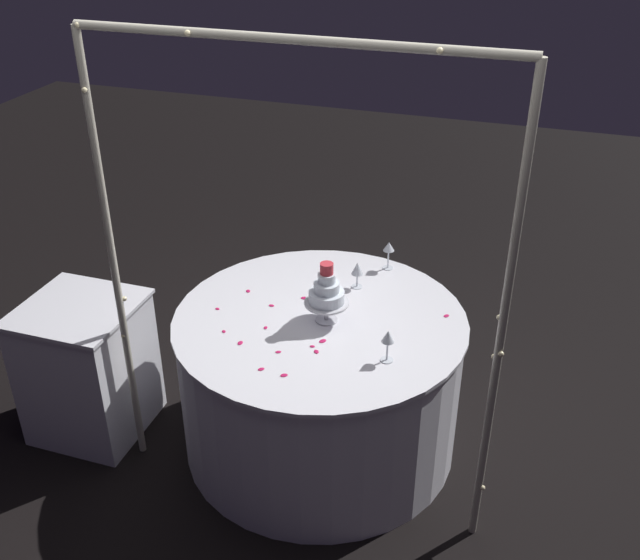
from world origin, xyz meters
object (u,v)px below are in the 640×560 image
Objects in this scene: main_table at (320,382)px; decorative_arch at (291,236)px; wine_glass_1 at (388,338)px; side_table at (88,368)px; wine_glass_2 at (389,248)px; tiered_cake at (327,293)px; wine_glass_0 at (357,269)px.

decorative_arch is at bearing 89.85° from main_table.
wine_glass_1 is (-0.40, 0.24, 0.52)m from main_table.
side_table is (1.23, -0.11, -1.04)m from decorative_arch.
wine_glass_2 reaches higher than main_table.
wine_glass_0 is (-0.05, -0.36, -0.05)m from tiered_cake.
tiered_cake is at bearing -95.77° from decorative_arch.
main_table is (-0.00, -0.38, -1.03)m from decorative_arch.
side_table is at bearing 0.89° from wine_glass_1.
main_table is 1.90× the size of side_table.
wine_glass_1 is 1.00× the size of wine_glass_2.
wine_glass_1 reaches higher than side_table.
wine_glass_0 is 0.91× the size of wine_glass_2.
wine_glass_2 is at bearing -76.68° from wine_glass_1.
wine_glass_0 is 0.28m from wine_glass_2.
main_table is at bearing -90.15° from decorative_arch.
tiered_cake is 1.99× the size of wine_glass_2.
decorative_arch is 1.13m from wine_glass_2.
wine_glass_1 is at bearing -179.11° from side_table.
side_table is 4.80× the size of wine_glass_2.
decorative_arch is 15.20× the size of wine_glass_0.
wine_glass_2 is at bearing -104.64° from tiered_cake.
tiered_cake reaches higher than wine_glass_0.
decorative_arch is 6.96× the size of tiered_cake.
tiered_cake is 0.43m from wine_glass_1.
main_table is 9.12× the size of wine_glass_2.
decorative_arch is 1.09m from main_table.
side_table is at bearing 31.47° from wine_glass_2.
wine_glass_2 reaches higher than wine_glass_0.
tiered_cake reaches higher than side_table.
side_table is at bearing 25.16° from wine_glass_0.
wine_glass_1 is (-1.63, -0.03, 0.52)m from side_table.
main_table is 4.59× the size of tiered_cake.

